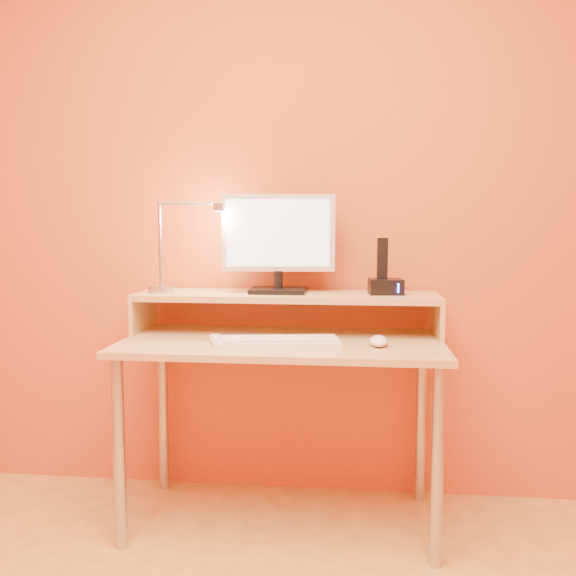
# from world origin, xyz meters

# --- Properties ---
(wall_back) EXTENTS (3.00, 0.04, 2.50)m
(wall_back) POSITION_xyz_m (0.00, 1.50, 1.25)
(wall_back) COLOR #D25525
(wall_back) RESTS_ON floor
(desk_leg_fl) EXTENTS (0.04, 0.04, 0.69)m
(desk_leg_fl) POSITION_xyz_m (-0.55, 0.93, 0.35)
(desk_leg_fl) COLOR #AAAAB4
(desk_leg_fl) RESTS_ON floor
(desk_leg_fr) EXTENTS (0.04, 0.04, 0.69)m
(desk_leg_fr) POSITION_xyz_m (0.55, 0.93, 0.35)
(desk_leg_fr) COLOR #AAAAB4
(desk_leg_fr) RESTS_ON floor
(desk_leg_bl) EXTENTS (0.04, 0.04, 0.69)m
(desk_leg_bl) POSITION_xyz_m (-0.55, 1.43, 0.35)
(desk_leg_bl) COLOR #AAAAB4
(desk_leg_bl) RESTS_ON floor
(desk_leg_br) EXTENTS (0.04, 0.04, 0.69)m
(desk_leg_br) POSITION_xyz_m (0.55, 1.43, 0.35)
(desk_leg_br) COLOR #AAAAB4
(desk_leg_br) RESTS_ON floor
(desk_lower) EXTENTS (1.20, 0.60, 0.02)m
(desk_lower) POSITION_xyz_m (0.00, 1.18, 0.71)
(desk_lower) COLOR tan
(desk_lower) RESTS_ON floor
(shelf_riser_left) EXTENTS (0.02, 0.30, 0.14)m
(shelf_riser_left) POSITION_xyz_m (-0.59, 1.33, 0.79)
(shelf_riser_left) COLOR tan
(shelf_riser_left) RESTS_ON desk_lower
(shelf_riser_right) EXTENTS (0.02, 0.30, 0.14)m
(shelf_riser_right) POSITION_xyz_m (0.59, 1.33, 0.79)
(shelf_riser_right) COLOR tan
(shelf_riser_right) RESTS_ON desk_lower
(desk_shelf) EXTENTS (1.20, 0.30, 0.02)m
(desk_shelf) POSITION_xyz_m (0.00, 1.33, 0.87)
(desk_shelf) COLOR tan
(desk_shelf) RESTS_ON desk_lower
(monitor_foot) EXTENTS (0.22, 0.16, 0.02)m
(monitor_foot) POSITION_xyz_m (-0.03, 1.33, 0.89)
(monitor_foot) COLOR black
(monitor_foot) RESTS_ON desk_shelf
(monitor_neck) EXTENTS (0.04, 0.04, 0.07)m
(monitor_neck) POSITION_xyz_m (-0.03, 1.33, 0.93)
(monitor_neck) COLOR black
(monitor_neck) RESTS_ON monitor_foot
(monitor_panel) EXTENTS (0.45, 0.08, 0.30)m
(monitor_panel) POSITION_xyz_m (-0.03, 1.34, 1.12)
(monitor_panel) COLOR silver
(monitor_panel) RESTS_ON monitor_neck
(monitor_back) EXTENTS (0.40, 0.06, 0.26)m
(monitor_back) POSITION_xyz_m (-0.03, 1.36, 1.12)
(monitor_back) COLOR black
(monitor_back) RESTS_ON monitor_panel
(monitor_screen) EXTENTS (0.40, 0.05, 0.26)m
(monitor_screen) POSITION_xyz_m (-0.03, 1.32, 1.12)
(monitor_screen) COLOR silver
(monitor_screen) RESTS_ON monitor_panel
(lamp_base) EXTENTS (0.10, 0.10, 0.02)m
(lamp_base) POSITION_xyz_m (-0.50, 1.30, 0.89)
(lamp_base) COLOR #AAAAB4
(lamp_base) RESTS_ON desk_shelf
(lamp_post) EXTENTS (0.01, 0.01, 0.33)m
(lamp_post) POSITION_xyz_m (-0.50, 1.30, 1.07)
(lamp_post) COLOR #AAAAB4
(lamp_post) RESTS_ON lamp_base
(lamp_arm) EXTENTS (0.24, 0.01, 0.01)m
(lamp_arm) POSITION_xyz_m (-0.38, 1.30, 1.24)
(lamp_arm) COLOR #AAAAB4
(lamp_arm) RESTS_ON lamp_post
(lamp_head) EXTENTS (0.04, 0.04, 0.03)m
(lamp_head) POSITION_xyz_m (-0.26, 1.30, 1.22)
(lamp_head) COLOR #AAAAB4
(lamp_head) RESTS_ON lamp_arm
(lamp_bulb) EXTENTS (0.03, 0.03, 0.00)m
(lamp_bulb) POSITION_xyz_m (-0.26, 1.30, 1.20)
(lamp_bulb) COLOR #FFEAC6
(lamp_bulb) RESTS_ON lamp_head
(phone_dock) EXTENTS (0.14, 0.11, 0.06)m
(phone_dock) POSITION_xyz_m (0.39, 1.33, 0.91)
(phone_dock) COLOR black
(phone_dock) RESTS_ON desk_shelf
(phone_handset) EXTENTS (0.04, 0.03, 0.16)m
(phone_handset) POSITION_xyz_m (0.38, 1.33, 1.02)
(phone_handset) COLOR black
(phone_handset) RESTS_ON phone_dock
(phone_led) EXTENTS (0.01, 0.00, 0.04)m
(phone_led) POSITION_xyz_m (0.44, 1.28, 0.91)
(phone_led) COLOR #2941FA
(phone_led) RESTS_ON phone_dock
(keyboard) EXTENTS (0.44, 0.20, 0.02)m
(keyboard) POSITION_xyz_m (0.01, 1.05, 0.73)
(keyboard) COLOR silver
(keyboard) RESTS_ON desk_lower
(mouse) EXTENTS (0.07, 0.11, 0.04)m
(mouse) POSITION_xyz_m (0.36, 1.09, 0.74)
(mouse) COLOR white
(mouse) RESTS_ON desk_lower
(remote_control) EXTENTS (0.10, 0.17, 0.02)m
(remote_control) POSITION_xyz_m (-0.22, 1.08, 0.73)
(remote_control) COLOR silver
(remote_control) RESTS_ON desk_lower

